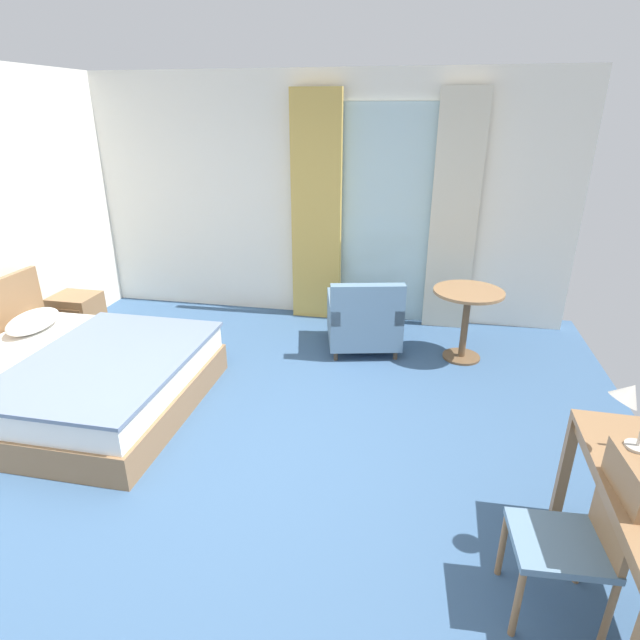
{
  "coord_description": "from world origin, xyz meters",
  "views": [
    {
      "loc": [
        1.2,
        -2.92,
        2.41
      ],
      "look_at": [
        0.47,
        0.7,
        0.88
      ],
      "focal_mm": 28.59,
      "sensor_mm": 36.0,
      "label": 1
    }
  ],
  "objects": [
    {
      "name": "wall_back",
      "position": [
        0.0,
        3.11,
        1.42
      ],
      "size": [
        5.81,
        0.12,
        2.83
      ],
      "primitive_type": "cube",
      "color": "white",
      "rests_on": "ground"
    },
    {
      "name": "desk_lamp",
      "position": [
        2.29,
        -0.45,
        1.07
      ],
      "size": [
        0.28,
        0.18,
        0.42
      ],
      "color": "#B7B2A8",
      "rests_on": "writing_desk"
    },
    {
      "name": "curtain_panel_left",
      "position": [
        -0.01,
        2.93,
        1.32
      ],
      "size": [
        0.58,
        0.1,
        2.64
      ],
      "primitive_type": "cube",
      "color": "tan",
      "rests_on": "ground"
    },
    {
      "name": "armchair_by_window",
      "position": [
        0.67,
        2.09,
        0.33
      ],
      "size": [
        0.89,
        0.91,
        0.82
      ],
      "color": "slate",
      "rests_on": "ground"
    },
    {
      "name": "desk_chair",
      "position": [
        2.07,
        -0.83,
        0.52
      ],
      "size": [
        0.48,
        0.43,
        0.96
      ],
      "color": "slate",
      "rests_on": "ground"
    },
    {
      "name": "balcony_glass_door",
      "position": [
        0.77,
        3.03,
        1.25
      ],
      "size": [
        1.12,
        0.02,
        2.49
      ],
      "primitive_type": "cube",
      "color": "silver",
      "rests_on": "ground"
    },
    {
      "name": "nightstand",
      "position": [
        -2.53,
        1.78,
        0.25
      ],
      "size": [
        0.47,
        0.42,
        0.5
      ],
      "color": "olive",
      "rests_on": "ground"
    },
    {
      "name": "ground",
      "position": [
        0.0,
        0.0,
        -0.05
      ],
      "size": [
        6.21,
        6.73,
        0.1
      ],
      "primitive_type": "cube",
      "color": "#38567A"
    },
    {
      "name": "round_cafe_table",
      "position": [
        1.71,
        2.07,
        0.55
      ],
      "size": [
        0.7,
        0.7,
        0.75
      ],
      "color": "olive",
      "rests_on": "ground"
    },
    {
      "name": "curtain_panel_right",
      "position": [
        1.55,
        2.93,
        1.32
      ],
      "size": [
        0.51,
        0.1,
        2.64
      ],
      "primitive_type": "cube",
      "color": "beige",
      "rests_on": "ground"
    },
    {
      "name": "bed",
      "position": [
        -1.68,
        0.45,
        0.27
      ],
      "size": [
        2.06,
        1.88,
        0.94
      ],
      "color": "olive",
      "rests_on": "ground"
    }
  ]
}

